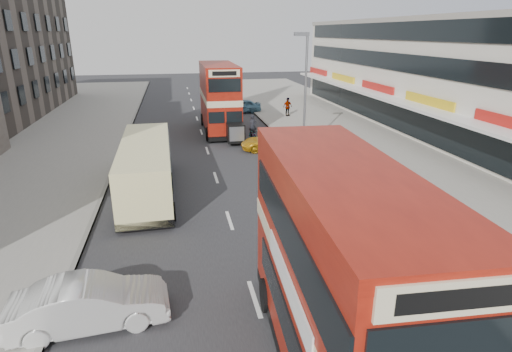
{
  "coord_description": "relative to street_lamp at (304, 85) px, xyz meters",
  "views": [
    {
      "loc": [
        -2.15,
        -9.14,
        8.14
      ],
      "look_at": [
        0.89,
        6.28,
        2.68
      ],
      "focal_mm": 29.18,
      "sensor_mm": 36.0,
      "label": 1
    }
  ],
  "objects": [
    {
      "name": "ground",
      "position": [
        -6.52,
        -18.0,
        -4.78
      ],
      "size": [
        160.0,
        160.0,
        0.0
      ],
      "primitive_type": "plane",
      "color": "#28282B",
      "rests_on": "ground"
    },
    {
      "name": "road_surface",
      "position": [
        -6.52,
        2.0,
        -4.78
      ],
      "size": [
        12.0,
        90.0,
        0.01
      ],
      "primitive_type": "cube",
      "color": "#28282B",
      "rests_on": "ground"
    },
    {
      "name": "pavement_right",
      "position": [
        5.48,
        2.0,
        -4.71
      ],
      "size": [
        12.0,
        90.0,
        0.15
      ],
      "primitive_type": "cube",
      "color": "gray",
      "rests_on": "ground"
    },
    {
      "name": "pavement_left",
      "position": [
        -18.52,
        2.0,
        -4.71
      ],
      "size": [
        12.0,
        90.0,
        0.15
      ],
      "primitive_type": "cube",
      "color": "gray",
      "rests_on": "ground"
    },
    {
      "name": "kerb_left",
      "position": [
        -12.62,
        2.0,
        -4.71
      ],
      "size": [
        0.2,
        90.0,
        0.16
      ],
      "primitive_type": "cube",
      "color": "gray",
      "rests_on": "ground"
    },
    {
      "name": "kerb_right",
      "position": [
        -0.42,
        2.0,
        -4.71
      ],
      "size": [
        0.2,
        90.0,
        0.16
      ],
      "primitive_type": "cube",
      "color": "gray",
      "rests_on": "ground"
    },
    {
      "name": "commercial_row",
      "position": [
        13.42,
        4.0,
        -0.09
      ],
      "size": [
        9.9,
        46.2,
        9.3
      ],
      "color": "beige",
      "rests_on": "ground"
    },
    {
      "name": "street_lamp",
      "position": [
        0.0,
        0.0,
        0.0
      ],
      "size": [
        1.0,
        0.2,
        8.12
      ],
      "color": "slate",
      "rests_on": "ground"
    },
    {
      "name": "bus_main",
      "position": [
        -5.16,
        -19.31,
        -2.03
      ],
      "size": [
        3.06,
        9.61,
        5.23
      ],
      "rotation": [
        0.0,
        0.0,
        3.09
      ],
      "color": "black",
      "rests_on": "ground"
    },
    {
      "name": "bus_second",
      "position": [
        -4.88,
        7.98,
        -1.91
      ],
      "size": [
        2.8,
        9.93,
        5.46
      ],
      "rotation": [
        0.0,
        0.0,
        3.13
      ],
      "color": "black",
      "rests_on": "ground"
    },
    {
      "name": "coach",
      "position": [
        -10.28,
        -5.83,
        -3.27
      ],
      "size": [
        2.69,
        9.75,
        2.57
      ],
      "rotation": [
        0.0,
        0.0,
        0.02
      ],
      "color": "black",
      "rests_on": "ground"
    },
    {
      "name": "car_left_front",
      "position": [
        -11.41,
        -16.31,
        -4.06
      ],
      "size": [
        4.55,
        1.93,
        1.46
      ],
      "primitive_type": "imported",
      "rotation": [
        0.0,
        0.0,
        1.66
      ],
      "color": "silver",
      "rests_on": "ground"
    },
    {
      "name": "car_right_a",
      "position": [
        -1.09,
        -4.3,
        -4.14
      ],
      "size": [
        4.53,
        2.04,
        1.29
      ],
      "primitive_type": "imported",
      "rotation": [
        0.0,
        0.0,
        -1.63
      ],
      "color": "maroon",
      "rests_on": "ground"
    },
    {
      "name": "car_right_b",
      "position": [
        -2.01,
        1.3,
        -4.2
      ],
      "size": [
        4.41,
        2.38,
        1.18
      ],
      "primitive_type": "imported",
      "rotation": [
        0.0,
        0.0,
        -1.67
      ],
      "color": "gold",
      "rests_on": "ground"
    },
    {
      "name": "car_right_c",
      "position": [
        -1.74,
        16.17,
        -4.08
      ],
      "size": [
        4.26,
        1.97,
        1.41
      ],
      "primitive_type": "imported",
      "rotation": [
        0.0,
        0.0,
        -1.5
      ],
      "color": "teal",
      "rests_on": "ground"
    },
    {
      "name": "pedestrian_near",
      "position": [
        1.5,
        -2.85,
        -3.86
      ],
      "size": [
        0.58,
        0.41,
        1.55
      ],
      "primitive_type": "imported",
      "rotation": [
        0.0,
        0.0,
        3.18
      ],
      "color": "gray",
      "rests_on": "pavement_right"
    },
    {
      "name": "pedestrian_far",
      "position": [
        2.43,
        12.88,
        -3.72
      ],
      "size": [
        1.16,
        0.84,
        1.83
      ],
      "primitive_type": "imported",
      "rotation": [
        0.0,
        0.0,
        0.41
      ],
      "color": "gray",
      "rests_on": "pavement_right"
    },
    {
      "name": "cyclist",
      "position": [
        -2.74,
        4.2,
        -4.1
      ],
      "size": [
        0.8,
        1.76,
        2.04
      ],
      "rotation": [
        0.0,
        0.0,
        0.13
      ],
      "color": "gray",
      "rests_on": "ground"
    }
  ]
}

